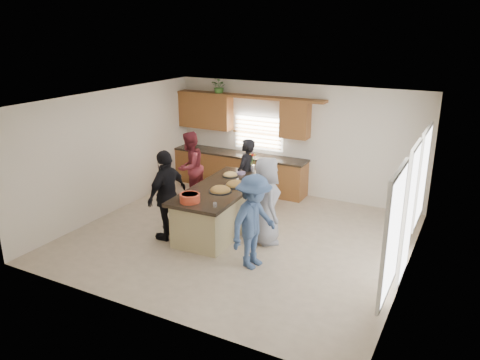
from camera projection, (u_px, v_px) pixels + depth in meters
The scene contains 18 objects.
floor at pixel (239, 237), 9.59m from camera, with size 6.50×6.50×0.00m, color #C7B194.
room_shell at pixel (239, 147), 8.99m from camera, with size 6.52×6.02×2.81m.
back_cabinetry at pixel (238, 154), 12.25m from camera, with size 4.08×0.66×2.46m.
right_wall_glazing at pixel (409, 205), 7.63m from camera, with size 0.06×4.00×2.25m.
island at pixel (222, 209), 9.84m from camera, with size 1.27×2.75×0.95m.
platter_front at pixel (220, 190), 9.38m from camera, with size 0.46×0.46×0.19m.
platter_mid at pixel (236, 185), 9.71m from camera, with size 0.45×0.45×0.18m.
platter_back at pixel (230, 175), 10.34m from camera, with size 0.35×0.35×0.14m.
salad_bowl at pixel (190, 198), 8.82m from camera, with size 0.39×0.39×0.16m.
clear_cup at pixel (215, 205), 8.58m from camera, with size 0.07×0.07×0.09m, color white.
plate_stack at pixel (241, 173), 10.51m from camera, with size 0.20×0.20×0.04m, color #A284C0.
flower_vase at pixel (252, 162), 10.63m from camera, with size 0.14×0.14×0.42m.
potted_plant at pixel (219, 87), 12.04m from camera, with size 0.40×0.35×0.44m, color #427830.
woman_left_back at pixel (246, 175), 10.78m from camera, with size 0.62×0.41×1.69m, color black.
woman_left_mid at pixel (190, 167), 11.31m from camera, with size 0.84×0.66×1.73m, color maroon.
woman_left_front at pixel (167, 195), 9.29m from camera, with size 1.08×0.45×1.84m, color black.
woman_right_back at pixel (254, 222), 8.18m from camera, with size 1.11×0.64×1.72m, color #354C74.
woman_right_front at pixel (266, 201), 9.11m from camera, with size 0.86×0.56×1.75m, color gray.
Camera 1 is at (4.09, -7.72, 4.14)m, focal length 35.00 mm.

